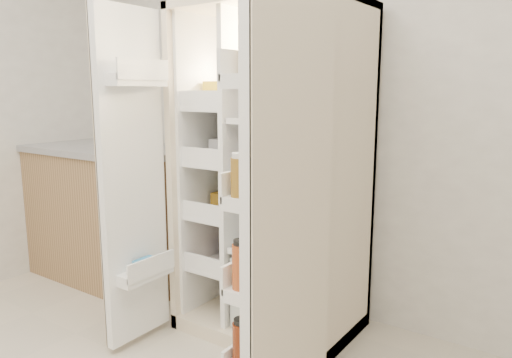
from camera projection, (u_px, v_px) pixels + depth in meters
The scene contains 5 objects.
wall_back at pixel (315, 90), 2.88m from camera, with size 4.00×0.02×2.70m, color silver.
refrigerator at pixel (279, 200), 2.72m from camera, with size 0.92×0.70×1.80m.
freezer_door at pixel (133, 181), 2.50m from camera, with size 0.15×0.40×1.72m.
fridge_door at pixel (285, 215), 1.88m from camera, with size 0.17×0.58×1.72m.
kitchen_counter at pixel (113, 212), 3.51m from camera, with size 1.33×0.71×0.96m.
Camera 1 is at (1.40, -0.60, 1.35)m, focal length 34.00 mm.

